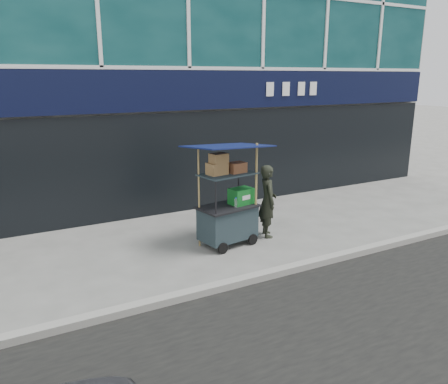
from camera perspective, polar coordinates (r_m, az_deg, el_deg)
ground at (r=7.77m, az=7.84°, el=-9.76°), size 80.00×80.00×0.00m
curb at (r=7.60m, az=8.76°, el=-9.88°), size 80.00×0.18×0.12m
vendor_cart at (r=8.48m, az=0.60°, el=-2.29°), size 1.67×1.30×2.04m
vendor_man at (r=8.97m, az=5.72°, el=-1.17°), size 0.52×0.64×1.50m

